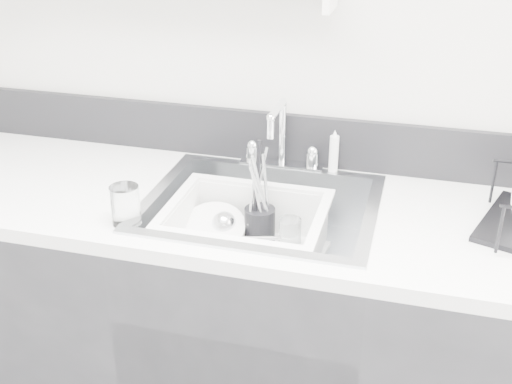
% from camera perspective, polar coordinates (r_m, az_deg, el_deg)
% --- Properties ---
extents(counter_run, '(3.20, 0.62, 0.92)m').
position_cam_1_polar(counter_run, '(2.03, 0.38, -12.63)').
color(counter_run, '#242427').
rests_on(counter_run, ground).
extents(backsplash, '(3.20, 0.02, 0.16)m').
position_cam_1_polar(backsplash, '(2.01, 2.62, 4.78)').
color(backsplash, black).
rests_on(backsplash, counter_run).
extents(sink, '(0.64, 0.52, 0.20)m').
position_cam_1_polar(sink, '(1.82, 0.41, -3.55)').
color(sink, silver).
rests_on(sink, counter_run).
extents(faucet, '(0.26, 0.18, 0.23)m').
position_cam_1_polar(faucet, '(1.97, 2.27, 3.70)').
color(faucet, silver).
rests_on(faucet, counter_run).
extents(side_sprayer, '(0.03, 0.03, 0.14)m').
position_cam_1_polar(side_sprayer, '(1.95, 6.94, 3.57)').
color(side_sprayer, white).
rests_on(side_sprayer, counter_run).
extents(wash_tub, '(0.47, 0.40, 0.17)m').
position_cam_1_polar(wash_tub, '(1.79, -0.90, -3.80)').
color(wash_tub, white).
rests_on(wash_tub, sink).
extents(plate_stack, '(0.24, 0.23, 0.09)m').
position_cam_1_polar(plate_stack, '(1.88, -3.61, -3.93)').
color(plate_stack, white).
rests_on(plate_stack, wash_tub).
extents(utensil_cup, '(0.09, 0.09, 0.30)m').
position_cam_1_polar(utensil_cup, '(1.86, 0.33, -2.80)').
color(utensil_cup, black).
rests_on(utensil_cup, wash_tub).
extents(ladle, '(0.25, 0.28, 0.08)m').
position_cam_1_polar(ladle, '(1.82, -2.10, -4.35)').
color(ladle, silver).
rests_on(ladle, wash_tub).
extents(tumbler_in_tub, '(0.07, 0.07, 0.09)m').
position_cam_1_polar(tumbler_in_tub, '(1.85, 3.03, -3.71)').
color(tumbler_in_tub, white).
rests_on(tumbler_in_tub, wash_tub).
extents(tumbler_counter, '(0.09, 0.09, 0.11)m').
position_cam_1_polar(tumbler_counter, '(1.69, -11.53, -1.15)').
color(tumbler_counter, white).
rests_on(tumbler_counter, counter_run).
extents(bowl_small, '(0.10, 0.10, 0.03)m').
position_cam_1_polar(bowl_small, '(1.76, 2.53, -6.49)').
color(bowl_small, white).
rests_on(bowl_small, wash_tub).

